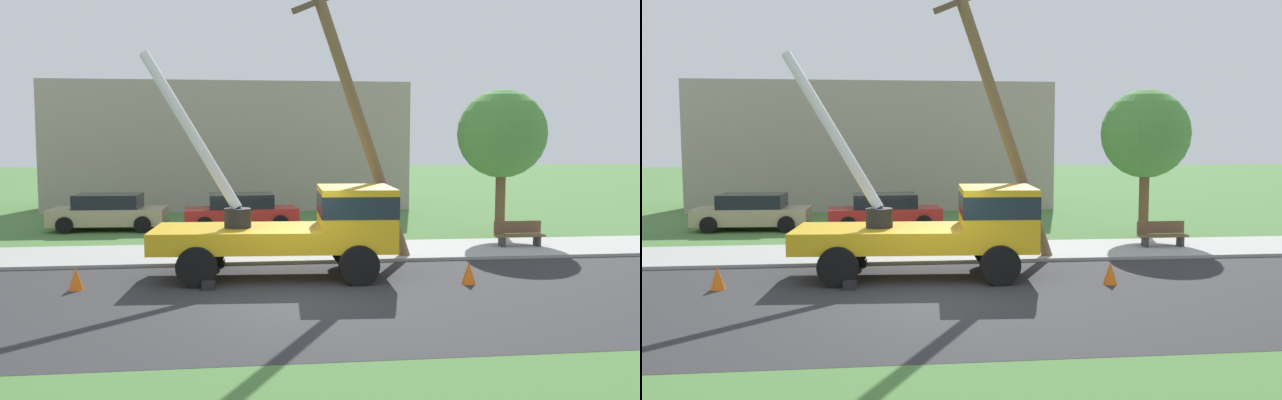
{
  "view_description": "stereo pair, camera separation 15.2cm",
  "coord_description": "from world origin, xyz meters",
  "views": [
    {
      "loc": [
        -1.23,
        -14.58,
        3.63
      ],
      "look_at": [
        1.02,
        4.03,
        1.87
      ],
      "focal_mm": 37.34,
      "sensor_mm": 36.0,
      "label": 1
    },
    {
      "loc": [
        -1.08,
        -14.6,
        3.63
      ],
      "look_at": [
        1.02,
        4.03,
        1.87
      ],
      "focal_mm": 37.34,
      "sensor_mm": 36.0,
      "label": 2
    }
  ],
  "objects": [
    {
      "name": "parked_sedan_tan",
      "position": [
        -6.37,
        12.23,
        0.71
      ],
      "size": [
        4.46,
        2.12,
        1.42
      ],
      "color": "tan",
      "rests_on": "ground"
    },
    {
      "name": "leaning_utility_pole",
      "position": [
        2.08,
        3.95,
        4.27
      ],
      "size": [
        3.8,
        2.17,
        8.37
      ],
      "color": "brown",
      "rests_on": "ground"
    },
    {
      "name": "road_asphalt",
      "position": [
        0.0,
        0.0,
        0.0
      ],
      "size": [
        80.0,
        8.48,
        0.01
      ],
      "primitive_type": "cube",
      "color": "#2B2B2D",
      "rests_on": "ground"
    },
    {
      "name": "utility_truck",
      "position": [
        0.48,
        2.6,
        1.41
      ],
      "size": [
        6.75,
        3.21,
        5.98
      ],
      "color": "gold",
      "rests_on": "ground"
    },
    {
      "name": "parked_sedan_red",
      "position": [
        -1.19,
        11.76,
        0.71
      ],
      "size": [
        4.51,
        2.21,
        1.42
      ],
      "color": "#B21E1E",
      "rests_on": "ground"
    },
    {
      "name": "ground_plane",
      "position": [
        0.0,
        12.0,
        0.0
      ],
      "size": [
        120.0,
        120.0,
        0.0
      ],
      "primitive_type": "plane",
      "color": "#477538"
    },
    {
      "name": "park_bench",
      "position": [
        7.83,
        6.03,
        0.46
      ],
      "size": [
        1.6,
        0.45,
        0.9
      ],
      "color": "brown",
      "rests_on": "ground"
    },
    {
      "name": "sidewalk_strip",
      "position": [
        0.0,
        5.97,
        0.05
      ],
      "size": [
        80.0,
        3.46,
        0.1
      ],
      "primitive_type": "cube",
      "color": "#9E9E99",
      "rests_on": "ground"
    },
    {
      "name": "lowrise_building_backdrop",
      "position": [
        -1.72,
        21.12,
        3.2
      ],
      "size": [
        18.0,
        6.0,
        6.4
      ],
      "primitive_type": "cube",
      "color": "#A5998C",
      "rests_on": "ground"
    },
    {
      "name": "roadside_tree_far",
      "position": [
        8.3,
        8.84,
        3.75
      ],
      "size": [
        3.22,
        3.22,
        5.39
      ],
      "color": "brown",
      "rests_on": "ground"
    },
    {
      "name": "traffic_cone_behind",
      "position": [
        -5.14,
        1.62,
        0.28
      ],
      "size": [
        0.36,
        0.36,
        0.56
      ],
      "primitive_type": "cone",
      "color": "orange",
      "rests_on": "ground"
    },
    {
      "name": "traffic_cone_ahead",
      "position": [
        4.4,
        1.14,
        0.28
      ],
      "size": [
        0.36,
        0.36,
        0.56
      ],
      "primitive_type": "cone",
      "color": "orange",
      "rests_on": "ground"
    }
  ]
}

